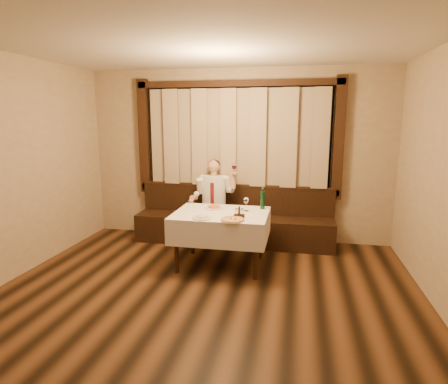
% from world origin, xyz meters
% --- Properties ---
extents(room, '(5.01, 6.01, 2.81)m').
position_xyz_m(room, '(-0.00, 0.97, 1.50)').
color(room, black).
rests_on(room, ground).
extents(banquette, '(3.20, 0.61, 0.94)m').
position_xyz_m(banquette, '(0.00, 2.72, 0.31)').
color(banquette, black).
rests_on(banquette, ground).
extents(dining_table, '(1.27, 0.97, 0.76)m').
position_xyz_m(dining_table, '(0.00, 1.70, 0.65)').
color(dining_table, black).
rests_on(dining_table, ground).
extents(pizza, '(0.31, 0.31, 0.03)m').
position_xyz_m(pizza, '(0.23, 1.32, 0.77)').
color(pizza, white).
rests_on(pizza, dining_table).
extents(pasta_red, '(0.28, 0.28, 0.10)m').
position_xyz_m(pasta_red, '(-0.14, 1.90, 0.79)').
color(pasta_red, white).
rests_on(pasta_red, dining_table).
extents(pasta_cream, '(0.25, 0.25, 0.09)m').
position_xyz_m(pasta_cream, '(-0.17, 1.36, 0.79)').
color(pasta_cream, white).
rests_on(pasta_cream, dining_table).
extents(green_bottle, '(0.07, 0.07, 0.30)m').
position_xyz_m(green_bottle, '(0.53, 2.02, 0.89)').
color(green_bottle, '#12552C').
rests_on(green_bottle, dining_table).
extents(table_wine_glass, '(0.07, 0.07, 0.19)m').
position_xyz_m(table_wine_glass, '(0.32, 1.84, 0.90)').
color(table_wine_glass, white).
rests_on(table_wine_glass, dining_table).
extents(cruet_caddy, '(0.13, 0.07, 0.14)m').
position_xyz_m(cruet_caddy, '(0.28, 1.48, 0.81)').
color(cruet_caddy, black).
rests_on(cruet_caddy, dining_table).
extents(seated_man, '(0.73, 0.55, 1.36)m').
position_xyz_m(seated_man, '(-0.32, 2.64, 0.80)').
color(seated_man, black).
rests_on(seated_man, ground).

